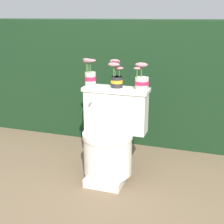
% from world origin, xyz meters
% --- Properties ---
extents(ground_plane, '(12.00, 12.00, 0.00)m').
position_xyz_m(ground_plane, '(0.00, 0.00, 0.00)').
color(ground_plane, brown).
extents(hedge_backdrop, '(4.29, 0.90, 1.19)m').
position_xyz_m(hedge_backdrop, '(0.00, 1.22, 0.60)').
color(hedge_backdrop, black).
rests_on(hedge_backdrop, ground).
extents(toilet, '(0.52, 0.48, 0.69)m').
position_xyz_m(toilet, '(0.02, 0.10, 0.31)').
color(toilet, silver).
rests_on(toilet, ground).
extents(potted_plant_left, '(0.11, 0.10, 0.22)m').
position_xyz_m(potted_plant_left, '(-0.19, 0.22, 0.78)').
color(potted_plant_left, beige).
rests_on(potted_plant_left, toilet).
extents(potted_plant_midleft, '(0.11, 0.11, 0.22)m').
position_xyz_m(potted_plant_midleft, '(0.02, 0.24, 0.78)').
color(potted_plant_midleft, '#262628').
rests_on(potted_plant_midleft, toilet).
extents(potted_plant_middle, '(0.11, 0.11, 0.20)m').
position_xyz_m(potted_plant_middle, '(0.22, 0.23, 0.76)').
color(potted_plant_middle, beige).
rests_on(potted_plant_middle, toilet).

